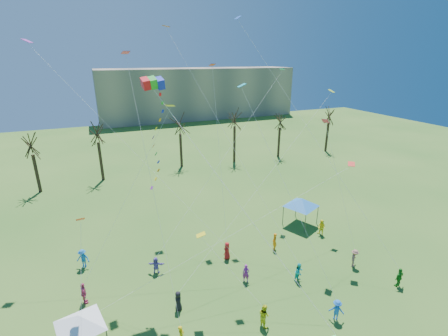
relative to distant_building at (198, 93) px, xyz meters
name	(u,v)px	position (x,y,z in m)	size (l,w,h in m)	color
distant_building	(198,93)	(0.00, 0.00, 0.00)	(60.00, 14.00, 15.00)	gray
bare_tree_row	(163,132)	(-21.22, -46.69, -0.59)	(69.03, 8.65, 10.73)	black
big_box_kite	(161,143)	(-26.78, -73.07, 4.62)	(4.77, 7.28, 20.20)	red
canopy_tent_white	(79,321)	(-33.62, -77.82, -5.06)	(3.73, 3.73, 2.87)	#3F3F44
canopy_tent_blue	(301,202)	(-10.81, -69.56, -4.76)	(3.93, 3.93, 3.23)	#3F3F44
festival_crowd	(224,280)	(-22.96, -76.04, -6.64)	(25.50, 14.77, 1.84)	red
small_kites_aloft	(218,109)	(-21.03, -70.06, 6.36)	(28.33, 19.02, 32.23)	#FF370D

